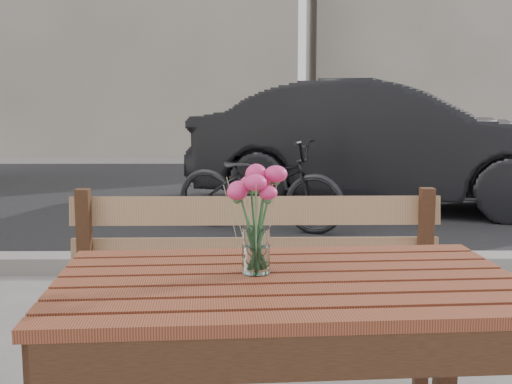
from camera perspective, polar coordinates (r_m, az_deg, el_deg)
street at (r=6.86m, az=-0.43°, el=-2.20°), size 30.00×8.12×0.12m
backdrop_buildings at (r=16.24m, az=0.26°, el=16.51°), size 15.50×4.00×8.00m
main_table at (r=1.83m, az=2.80°, el=-11.51°), size 1.33×0.83×0.79m
main_bench at (r=2.56m, az=0.03°, el=-7.70°), size 1.52×0.47×0.94m
main_vase at (r=1.79m, az=0.01°, el=-1.25°), size 0.17×0.17×0.31m
parked_car at (r=7.72m, az=11.65°, el=4.18°), size 4.81×2.89×1.50m
bicycle at (r=6.25m, az=0.29°, el=0.67°), size 1.81×1.16×0.90m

